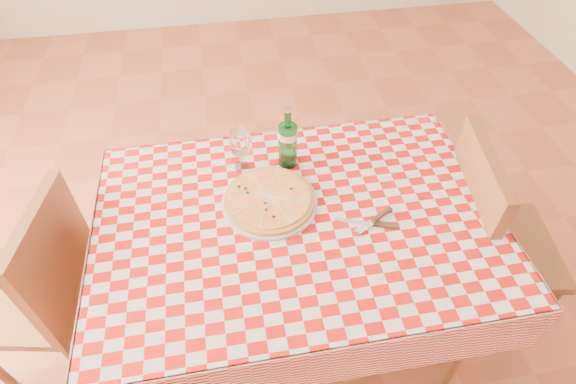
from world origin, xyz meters
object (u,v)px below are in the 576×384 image
object	(u,v)px
chair_far	(45,285)
dining_table	(297,236)
chair_near	(484,233)
wine_glass	(240,150)
pizza_plate	(270,199)
water_bottle	(288,137)

from	to	relation	value
chair_far	dining_table	bearing A→B (deg)	-172.53
chair_near	wine_glass	size ratio (longest dim) A/B	5.72
pizza_plate	chair_near	bearing A→B (deg)	-5.96
wine_glass	pizza_plate	bearing A→B (deg)	-69.20
dining_table	wine_glass	bearing A→B (deg)	119.64
pizza_plate	wine_glass	distance (m)	0.21
dining_table	wine_glass	size ratio (longest dim) A/B	7.45
dining_table	pizza_plate	bearing A→B (deg)	136.26
dining_table	chair_near	size ratio (longest dim) A/B	1.30
water_bottle	chair_far	bearing A→B (deg)	-167.57
pizza_plate	water_bottle	size ratio (longest dim) A/B	1.30
dining_table	pizza_plate	xyz separation A→B (m)	(-0.08, 0.08, 0.12)
water_bottle	wine_glass	distance (m)	0.17
chair_near	pizza_plate	size ratio (longest dim) A/B	2.89
dining_table	chair_far	bearing A→B (deg)	176.12
dining_table	chair_near	world-z (taller)	chair_near
pizza_plate	water_bottle	xyz separation A→B (m)	(0.09, 0.18, 0.10)
dining_table	pizza_plate	size ratio (longest dim) A/B	3.77
pizza_plate	water_bottle	bearing A→B (deg)	63.04
chair_near	pizza_plate	xyz separation A→B (m)	(-0.80, 0.08, 0.25)
pizza_plate	water_bottle	distance (m)	0.23
dining_table	wine_glass	distance (m)	0.35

